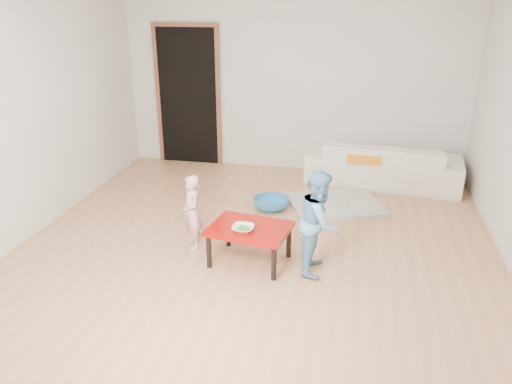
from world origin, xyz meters
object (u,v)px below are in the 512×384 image
(child_pink, at_px, (192,212))
(child_blue, at_px, (319,222))
(sofa, at_px, (383,163))
(basin, at_px, (271,204))
(red_table, at_px, (250,244))
(bowl, at_px, (243,229))

(child_pink, relative_size, child_blue, 0.79)
(sofa, distance_m, basin, 1.83)
(child_blue, bearing_deg, sofa, -11.94)
(red_table, relative_size, child_pink, 0.96)
(child_blue, bearing_deg, basin, 30.46)
(child_pink, height_order, basin, child_pink)
(red_table, distance_m, child_pink, 0.71)
(red_table, height_order, child_pink, child_pink)
(sofa, xyz_separation_m, child_pink, (-2.01, -2.31, 0.09))
(child_blue, distance_m, basin, 1.57)
(red_table, distance_m, child_blue, 0.74)
(bowl, bearing_deg, child_pink, 154.37)
(child_pink, distance_m, basin, 1.34)
(child_blue, xyz_separation_m, basin, (-0.69, 1.34, -0.44))
(sofa, relative_size, child_pink, 2.61)
(sofa, bearing_deg, child_blue, 81.03)
(bowl, relative_size, basin, 0.47)
(sofa, xyz_separation_m, bowl, (-1.40, -2.61, 0.11))
(child_pink, xyz_separation_m, child_blue, (1.33, -0.21, 0.11))
(child_pink, bearing_deg, sofa, 103.37)
(child_pink, bearing_deg, bowl, 28.69)
(child_blue, bearing_deg, child_pink, 84.34)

